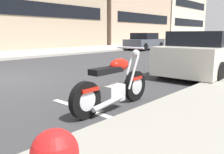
# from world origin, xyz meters

# --- Properties ---
(sidewalk_far_curb) EXTENTS (120.00, 5.00, 0.14)m
(sidewalk_far_curb) POSITION_xyz_m (12.00, 7.30, 0.07)
(sidewalk_far_curb) COLOR #ADA89E
(sidewalk_far_curb) RESTS_ON ground
(parking_stall_stripe) EXTENTS (0.12, 2.20, 0.01)m
(parking_stall_stripe) POSITION_xyz_m (0.00, -4.20, 0.00)
(parking_stall_stripe) COLOR silver
(parking_stall_stripe) RESTS_ON ground
(parked_motorcycle) EXTENTS (1.98, 0.62, 1.10)m
(parked_motorcycle) POSITION_xyz_m (0.41, -4.36, 0.42)
(parked_motorcycle) COLOR black
(parked_motorcycle) RESTS_ON ground
(parked_car_across_street) EXTENTS (4.12, 1.99, 1.42)m
(parked_car_across_street) POSITION_xyz_m (5.05, -4.20, 0.67)
(parked_car_across_street) COLOR beige
(parked_car_across_street) RESTS_ON ground
(car_opposite_curb) EXTENTS (4.15, 2.02, 1.39)m
(car_opposite_curb) POSITION_xyz_m (13.95, 4.17, 0.65)
(car_opposite_curb) COLOR #4C515B
(car_opposite_curb) RESTS_ON ground
(townhouse_corner_block) EXTENTS (12.62, 10.79, 13.81)m
(townhouse_corner_block) POSITION_xyz_m (34.93, 14.96, 6.91)
(townhouse_corner_block) COLOR beige
(townhouse_corner_block) RESTS_ON ground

